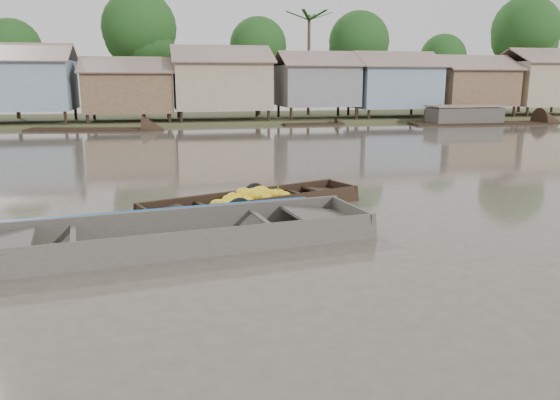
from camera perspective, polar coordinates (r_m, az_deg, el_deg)
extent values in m
plane|color=#4C453A|center=(10.48, -1.33, -4.85)|extent=(120.00, 120.00, 0.00)
cube|color=#384723|center=(42.97, -9.97, 8.23)|extent=(120.00, 12.00, 0.50)
cube|color=gray|center=(40.24, -25.25, 10.81)|extent=(6.20, 5.20, 3.20)
cube|color=brown|center=(38.90, -25.99, 13.75)|extent=(6.60, 3.02, 1.28)
cube|color=brown|center=(41.64, -25.10, 13.68)|extent=(6.60, 3.02, 1.28)
cube|color=brown|center=(39.37, -15.48, 10.80)|extent=(5.80, 4.60, 2.70)
cube|color=brown|center=(38.12, -15.73, 13.45)|extent=(6.20, 2.67, 1.14)
cube|color=brown|center=(40.60, -15.55, 13.38)|extent=(6.20, 2.67, 1.14)
cube|color=gray|center=(39.56, -6.18, 11.83)|extent=(6.50, 5.30, 3.30)
cube|color=brown|center=(38.17, -6.01, 14.96)|extent=(6.90, 3.08, 1.31)
cube|color=brown|center=(41.01, -6.48, 14.78)|extent=(6.90, 3.08, 1.31)
cube|color=slate|center=(40.94, 3.82, 11.83)|extent=(5.40, 4.70, 2.90)
cube|color=brown|center=(39.74, 4.39, 14.54)|extent=(5.80, 2.73, 1.17)
cube|color=brown|center=(42.18, 3.36, 14.44)|extent=(5.80, 2.73, 1.17)
cube|color=gray|center=(43.00, 11.67, 11.51)|extent=(6.00, 5.00, 3.10)
cube|color=brown|center=(41.79, 12.57, 14.19)|extent=(6.40, 2.90, 1.24)
cube|color=brown|center=(44.25, 11.06, 14.15)|extent=(6.40, 2.90, 1.24)
cube|color=brown|center=(46.02, 19.23, 11.07)|extent=(5.70, 4.90, 2.80)
cube|color=brown|center=(44.91, 20.30, 13.34)|extent=(6.10, 2.85, 1.21)
cube|color=brown|center=(47.16, 18.54, 13.39)|extent=(6.10, 2.85, 1.21)
cube|color=gray|center=(49.71, 25.77, 10.88)|extent=(6.30, 5.10, 3.40)
cube|color=brown|center=(48.65, 27.03, 13.30)|extent=(6.70, 2.96, 1.26)
cube|color=brown|center=(50.83, 25.03, 13.40)|extent=(6.70, 2.96, 1.26)
cylinder|color=#473323|center=(44.96, -25.88, 10.50)|extent=(0.28, 0.28, 4.90)
sphere|color=#123A16|center=(45.00, -26.23, 14.05)|extent=(4.20, 4.20, 4.20)
cylinder|color=#473323|center=(42.82, -14.24, 12.25)|extent=(0.28, 0.28, 6.30)
sphere|color=#123A16|center=(42.98, -14.51, 17.05)|extent=(5.40, 5.40, 5.40)
cylinder|color=#473323|center=(44.52, -2.26, 11.94)|extent=(0.28, 0.28, 5.25)
sphere|color=#123A16|center=(44.59, -2.30, 15.80)|extent=(4.50, 4.50, 4.50)
cylinder|color=#473323|center=(45.68, 8.12, 12.06)|extent=(0.28, 0.28, 5.60)
sphere|color=#123A16|center=(45.76, 8.25, 16.07)|extent=(4.80, 4.80, 4.80)
cylinder|color=#473323|center=(49.92, 16.49, 11.11)|extent=(0.28, 0.28, 4.55)
sphere|color=#123A16|center=(49.94, 16.68, 14.09)|extent=(3.90, 3.90, 3.90)
cylinder|color=#473323|center=(52.81, 23.91, 11.76)|extent=(0.28, 0.28, 6.65)
sphere|color=#123A16|center=(52.96, 24.29, 15.86)|extent=(5.70, 5.70, 5.70)
cylinder|color=#473323|center=(44.93, 3.01, 13.69)|extent=(0.24, 0.24, 8.00)
cube|color=black|center=(13.40, -2.70, -1.32)|extent=(5.52, 2.90, 0.08)
cube|color=black|center=(13.86, -3.96, 0.06)|extent=(5.31, 2.10, 0.52)
cube|color=black|center=(12.85, -1.37, -0.91)|extent=(5.31, 2.10, 0.52)
cube|color=black|center=(14.89, 6.46, 0.89)|extent=(0.48, 1.16, 0.49)
cube|color=black|center=(14.58, 5.02, 0.92)|extent=(1.26, 1.32, 0.19)
cube|color=black|center=(12.24, -13.90, -1.97)|extent=(0.48, 1.16, 0.49)
cube|color=black|center=(12.38, -11.83, -1.40)|extent=(1.26, 1.32, 0.19)
cube|color=black|center=(12.73, -7.83, -0.67)|extent=(0.50, 1.13, 0.05)
cube|color=black|center=(14.02, 1.93, 0.66)|extent=(0.50, 1.13, 0.05)
ellipsoid|color=yellow|center=(12.82, -5.14, -0.57)|extent=(0.53, 0.45, 0.28)
ellipsoid|color=yellow|center=(13.59, 0.31, 0.41)|extent=(0.49, 0.41, 0.25)
ellipsoid|color=yellow|center=(13.25, -2.23, 0.42)|extent=(0.47, 0.40, 0.25)
ellipsoid|color=yellow|center=(13.90, -0.32, 0.63)|extent=(0.52, 0.44, 0.27)
ellipsoid|color=yellow|center=(12.78, -4.62, -0.85)|extent=(0.51, 0.44, 0.27)
ellipsoid|color=yellow|center=(13.02, -6.49, -0.46)|extent=(0.48, 0.41, 0.25)
ellipsoid|color=yellow|center=(13.11, -4.77, 0.23)|extent=(0.53, 0.45, 0.28)
ellipsoid|color=yellow|center=(13.44, -1.28, 0.63)|extent=(0.49, 0.41, 0.25)
ellipsoid|color=yellow|center=(13.12, -2.74, 0.53)|extent=(0.50, 0.43, 0.26)
ellipsoid|color=yellow|center=(12.92, -3.47, -0.13)|extent=(0.41, 0.35, 0.21)
ellipsoid|color=yellow|center=(13.06, -5.26, 0.07)|extent=(0.45, 0.38, 0.24)
ellipsoid|color=yellow|center=(13.31, -3.84, 0.35)|extent=(0.47, 0.40, 0.24)
ellipsoid|color=yellow|center=(13.40, -3.74, 0.38)|extent=(0.47, 0.40, 0.25)
ellipsoid|color=yellow|center=(12.76, -4.81, -0.81)|extent=(0.52, 0.44, 0.27)
ellipsoid|color=yellow|center=(13.25, -1.66, 0.23)|extent=(0.46, 0.39, 0.24)
ellipsoid|color=yellow|center=(13.74, -2.51, 0.39)|extent=(0.46, 0.39, 0.24)
ellipsoid|color=yellow|center=(12.66, -5.37, -1.20)|extent=(0.42, 0.36, 0.22)
ellipsoid|color=yellow|center=(13.13, -3.36, 0.31)|extent=(0.49, 0.42, 0.26)
ellipsoid|color=yellow|center=(13.34, -2.06, 0.88)|extent=(0.54, 0.46, 0.28)
ellipsoid|color=yellow|center=(13.38, -3.18, 0.51)|extent=(0.50, 0.43, 0.26)
ellipsoid|color=yellow|center=(13.20, -3.81, 0.74)|extent=(0.50, 0.42, 0.26)
ellipsoid|color=yellow|center=(13.55, 1.49, -0.04)|extent=(0.44, 0.37, 0.23)
ellipsoid|color=yellow|center=(13.46, -3.80, 0.28)|extent=(0.43, 0.36, 0.22)
ellipsoid|color=yellow|center=(13.39, -0.69, 0.67)|extent=(0.41, 0.35, 0.22)
ellipsoid|color=yellow|center=(13.38, -2.80, 0.83)|extent=(0.40, 0.34, 0.21)
ellipsoid|color=yellow|center=(12.88, -6.14, -0.89)|extent=(0.41, 0.35, 0.21)
ellipsoid|color=yellow|center=(13.79, -2.44, 0.39)|extent=(0.44, 0.37, 0.23)
ellipsoid|color=yellow|center=(12.90, -5.83, -0.46)|extent=(0.53, 0.45, 0.28)
cylinder|color=#3F6626|center=(13.05, -4.61, 0.56)|extent=(0.04, 0.04, 0.18)
cylinder|color=#3F6626|center=(13.39, -1.99, 0.90)|extent=(0.04, 0.04, 0.18)
cylinder|color=#3F6626|center=(13.64, -0.19, 1.13)|extent=(0.04, 0.04, 0.18)
torus|color=black|center=(14.11, -2.70, 0.39)|extent=(0.72, 0.41, 0.70)
torus|color=black|center=(12.39, -4.32, -1.36)|extent=(0.74, 0.42, 0.72)
cube|color=#3E3935|center=(10.80, -10.93, -4.98)|extent=(7.77, 2.65, 0.08)
cube|color=#3E3935|center=(11.61, -11.74, -2.38)|extent=(7.73, 1.21, 0.62)
cube|color=#3E3935|center=(9.85, -10.10, -5.04)|extent=(7.73, 1.21, 0.62)
cube|color=#3E3935|center=(11.90, 7.41, -1.87)|extent=(0.31, 1.89, 0.59)
cube|color=#3E3935|center=(11.59, 4.52, -1.80)|extent=(1.53, 1.80, 0.24)
cube|color=#3E3935|center=(10.58, -20.81, -3.74)|extent=(0.34, 1.82, 0.05)
cube|color=#3E3935|center=(11.11, -1.71, -2.15)|extent=(0.34, 1.82, 0.05)
cube|color=#665E54|center=(10.79, -10.94, -4.74)|extent=(5.94, 2.25, 0.02)
cube|color=navy|center=(11.62, -11.84, -1.17)|extent=(6.25, 0.93, 0.15)
torus|color=olive|center=(10.82, -2.72, -4.32)|extent=(0.43, 0.43, 0.06)
torus|color=olive|center=(10.81, -2.72, -4.11)|extent=(0.35, 0.35, 0.06)
cube|color=black|center=(37.80, 3.28, 7.75)|extent=(3.87, 0.89, 0.35)
cube|color=black|center=(40.86, 20.08, 7.38)|extent=(9.84, 2.96, 0.35)
cube|color=black|center=(35.75, -19.39, 6.78)|extent=(7.52, 2.96, 0.35)
cube|color=black|center=(40.69, 18.71, 8.31)|extent=(5.00, 2.00, 1.20)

